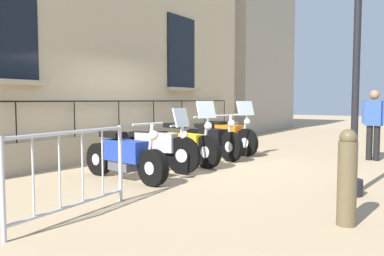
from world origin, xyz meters
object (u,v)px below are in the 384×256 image
object	(u,v)px
motorcycle_blue	(125,157)
motorcycle_orange	(226,136)
motorcycle_black	(212,140)
pedestrian_standing	(374,121)
crowd_barrier	(71,171)
motorcycle_yellow	(185,144)
motorcycle_silver	(155,148)
bollard	(347,177)

from	to	relation	value
motorcycle_blue	motorcycle_orange	distance (m)	3.99
motorcycle_black	pedestrian_standing	world-z (taller)	pedestrian_standing
motorcycle_blue	motorcycle_black	distance (m)	3.08
crowd_barrier	pedestrian_standing	xyz separation A→B (m)	(2.31, 6.79, 0.35)
pedestrian_standing	crowd_barrier	bearing A→B (deg)	-108.82
motorcycle_yellow	crowd_barrier	world-z (taller)	motorcycle_yellow
motorcycle_blue	motorcycle_black	size ratio (longest dim) A/B	1.05
motorcycle_silver	bollard	world-z (taller)	motorcycle_silver
motorcycle_yellow	motorcycle_orange	size ratio (longest dim) A/B	1.00
motorcycle_yellow	motorcycle_orange	world-z (taller)	motorcycle_yellow
crowd_barrier	motorcycle_silver	bearing A→B (deg)	109.98
motorcycle_black	bollard	distance (m)	5.22
crowd_barrier	motorcycle_orange	bearing A→B (deg)	100.41
motorcycle_yellow	motorcycle_black	distance (m)	1.08
crowd_barrier	motorcycle_black	bearing A→B (deg)	101.17
motorcycle_orange	pedestrian_standing	bearing A→B (deg)	13.43
crowd_barrier	pedestrian_standing	world-z (taller)	pedestrian_standing
motorcycle_silver	crowd_barrier	distance (m)	3.15
motorcycle_orange	motorcycle_silver	bearing A→B (deg)	-89.58
motorcycle_yellow	motorcycle_black	size ratio (longest dim) A/B	1.08
motorcycle_orange	bollard	xyz separation A→B (m)	(3.88, -4.51, 0.07)
motorcycle_silver	crowd_barrier	xyz separation A→B (m)	(1.08, -2.96, 0.11)
motorcycle_blue	motorcycle_black	bearing A→B (deg)	90.35
motorcycle_blue	motorcycle_orange	world-z (taller)	motorcycle_orange
bollard	motorcycle_silver	bearing A→B (deg)	158.89
motorcycle_orange	bollard	size ratio (longest dim) A/B	1.94
motorcycle_yellow	pedestrian_standing	world-z (taller)	pedestrian_standing
motorcycle_orange	crowd_barrier	distance (m)	6.07
crowd_barrier	pedestrian_standing	bearing A→B (deg)	71.18
motorcycle_silver	motorcycle_orange	distance (m)	3.02
motorcycle_silver	crowd_barrier	bearing A→B (deg)	-70.02
motorcycle_silver	motorcycle_yellow	distance (m)	1.02
motorcycle_yellow	pedestrian_standing	xyz separation A→B (m)	(3.37, 2.81, 0.48)
motorcycle_silver	pedestrian_standing	xyz separation A→B (m)	(3.39, 3.83, 0.46)
motorcycle_orange	crowd_barrier	size ratio (longest dim) A/B	1.13
motorcycle_yellow	pedestrian_standing	size ratio (longest dim) A/B	1.29
bollard	pedestrian_standing	world-z (taller)	pedestrian_standing
motorcycle_orange	pedestrian_standing	distance (m)	3.53
bollard	pedestrian_standing	size ratio (longest dim) A/B	0.66
motorcycle_silver	bollard	distance (m)	4.14
motorcycle_black	motorcycle_orange	size ratio (longest dim) A/B	0.93
motorcycle_blue	bollard	xyz separation A→B (m)	(3.77, -0.52, 0.13)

